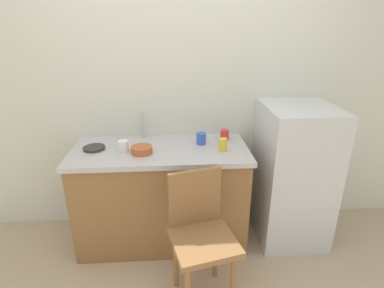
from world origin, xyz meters
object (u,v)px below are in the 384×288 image
object	(u,v)px
chair	(200,232)
hotplate	(94,148)
terracotta_bowl	(142,150)
cup_blue	(201,138)
refrigerator	(292,174)
cup_red	(225,135)
cup_yellow	(223,145)
cup_white	(123,146)

from	to	relation	value
chair	hotplate	xyz separation A→B (m)	(-0.79, 0.62, 0.36)
terracotta_bowl	hotplate	size ratio (longest dim) A/B	0.96
cup_blue	refrigerator	bearing A→B (deg)	-6.54
terracotta_bowl	hotplate	xyz separation A→B (m)	(-0.38, 0.10, -0.02)
terracotta_bowl	cup_red	xyz separation A→B (m)	(0.68, 0.25, 0.01)
chair	refrigerator	bearing A→B (deg)	21.81
refrigerator	cup_blue	distance (m)	0.83
cup_yellow	refrigerator	bearing A→B (deg)	6.23
hotplate	cup_red	world-z (taller)	cup_red
hotplate	cup_blue	size ratio (longest dim) A/B	1.84
cup_white	cup_red	world-z (taller)	cup_white
chair	cup_white	size ratio (longest dim) A/B	10.53
cup_white	cup_yellow	bearing A→B (deg)	-2.86
chair	cup_blue	bearing A→B (deg)	70.74
chair	cup_blue	world-z (taller)	cup_blue
chair	cup_blue	xyz separation A→B (m)	(0.06, 0.69, 0.40)
chair	terracotta_bowl	world-z (taller)	terracotta_bowl
hotplate	cup_yellow	bearing A→B (deg)	-5.32
cup_white	refrigerator	bearing A→B (deg)	1.19
cup_white	chair	bearing A→B (deg)	-46.05
hotplate	cup_blue	bearing A→B (deg)	4.15
cup_blue	hotplate	bearing A→B (deg)	-175.85
terracotta_bowl	cup_yellow	xyz separation A→B (m)	(0.62, 0.01, 0.02)
chair	cup_yellow	distance (m)	0.70
cup_yellow	cup_white	bearing A→B (deg)	177.14
terracotta_bowl	cup_yellow	size ratio (longest dim) A/B	1.65
hotplate	cup_yellow	distance (m)	1.01
hotplate	cup_blue	distance (m)	0.85
cup_yellow	hotplate	bearing A→B (deg)	174.68
refrigerator	cup_red	distance (m)	0.66
chair	hotplate	world-z (taller)	chair
cup_red	cup_white	bearing A→B (deg)	-166.24
hotplate	chair	bearing A→B (deg)	-38.47
terracotta_bowl	hotplate	world-z (taller)	terracotta_bowl
chair	cup_red	xyz separation A→B (m)	(0.27, 0.77, 0.39)
cup_yellow	cup_blue	world-z (taller)	cup_yellow
cup_red	cup_yellow	world-z (taller)	cup_yellow
refrigerator	terracotta_bowl	xyz separation A→B (m)	(-1.24, -0.07, 0.29)
refrigerator	chair	xyz separation A→B (m)	(-0.83, -0.60, -0.09)
refrigerator	cup_red	world-z (taller)	refrigerator
cup_blue	cup_white	bearing A→B (deg)	-169.22
cup_red	cup_yellow	bearing A→B (deg)	-102.72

